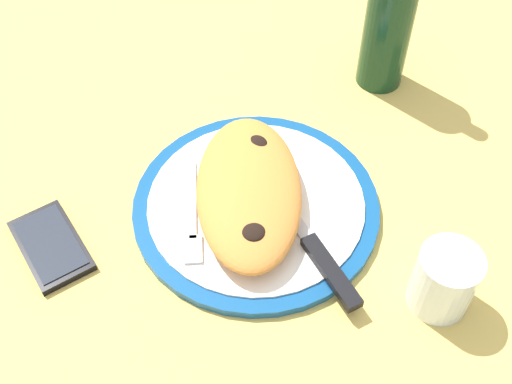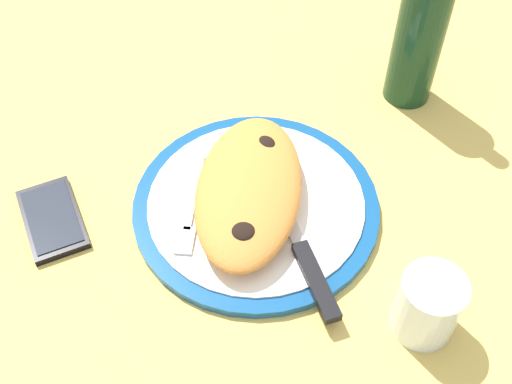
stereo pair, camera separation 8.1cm
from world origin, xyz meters
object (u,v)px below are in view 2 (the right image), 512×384
at_px(fork, 191,210).
at_px(knife, 307,262).
at_px(smartphone, 52,219).
at_px(calzone, 248,191).
at_px(plate, 256,206).
at_px(water_glass, 427,308).
at_px(wine_bottle, 420,32).

bearing_deg(fork, knife, 72.36).
bearing_deg(smartphone, calzone, 105.61).
distance_m(plate, smartphone, 0.26).
height_order(plate, smartphone, plate).
bearing_deg(knife, water_glass, 72.36).
bearing_deg(fork, plate, 112.08).
bearing_deg(plate, knife, 43.93).
bearing_deg(plate, water_glass, 60.00).
relative_size(plate, water_glass, 3.72).
xyz_separation_m(knife, water_glass, (0.04, 0.14, 0.02)).
distance_m(plate, knife, 0.11).
bearing_deg(knife, wine_bottle, 163.55).
height_order(fork, knife, knife).
xyz_separation_m(plate, fork, (0.03, -0.08, 0.01)).
bearing_deg(smartphone, knife, 88.27).
xyz_separation_m(fork, smartphone, (0.04, -0.17, -0.01)).
height_order(plate, fork, fork).
xyz_separation_m(calzone, knife, (0.08, 0.09, -0.02)).
bearing_deg(calzone, plate, 110.31).
relative_size(calzone, water_glass, 3.05).
distance_m(plate, wine_bottle, 0.33).
relative_size(plate, wine_bottle, 1.12).
height_order(smartphone, water_glass, water_glass).
height_order(water_glass, wine_bottle, wine_bottle).
relative_size(plate, knife, 1.51).
relative_size(knife, smartphone, 1.53).
bearing_deg(calzone, wine_bottle, 144.57).
xyz_separation_m(calzone, wine_bottle, (-0.26, 0.19, 0.08)).
relative_size(water_glass, wine_bottle, 0.30).
distance_m(fork, water_glass, 0.31).
height_order(plate, water_glass, water_glass).
xyz_separation_m(plate, smartphone, (0.07, -0.25, -0.00)).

